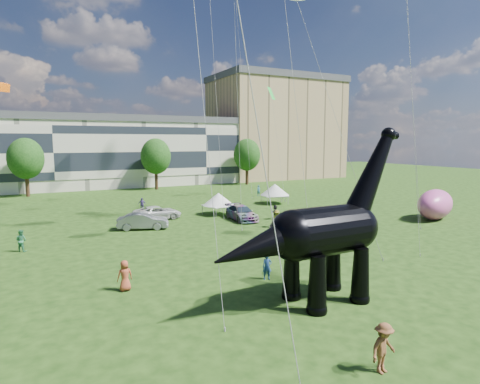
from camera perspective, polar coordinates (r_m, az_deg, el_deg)
name	(u,v)px	position (r m, az deg, el deg)	size (l,w,h in m)	color
ground	(289,311)	(20.97, 7.04, -16.43)	(220.00, 220.00, 0.00)	#16330C
terrace_row	(52,155)	(77.91, -25.16, 4.78)	(78.00, 11.00, 12.00)	beige
apartment_block	(275,130)	(95.55, 5.05, 8.76)	(28.00, 18.00, 22.00)	tan
tree_mid_left	(25,155)	(68.86, -28.21, 4.62)	(5.20, 5.20, 9.44)	#382314
tree_mid_right	(156,153)	(71.40, -11.90, 5.39)	(5.20, 5.20, 9.44)	#382314
tree_far_right	(247,152)	(78.12, 0.99, 5.68)	(5.20, 5.20, 9.44)	#382314
dinosaur_sculpture	(319,235)	(21.18, 11.18, -6.01)	(11.62, 3.27, 9.53)	black
car_grey	(143,221)	(39.64, -13.64, -4.04)	(1.67, 4.78, 1.58)	gray
car_white	(157,213)	(44.40, -11.65, -2.88)	(2.38, 5.15, 1.43)	silver
car_dark	(241,213)	(43.01, 0.21, -2.99)	(2.15, 5.28, 1.53)	#595960
gazebo_near	(218,199)	(46.08, -3.08, -1.05)	(4.29, 4.29, 2.52)	white
gazebo_far	(275,190)	(54.31, 4.97, 0.32)	(4.75, 4.75, 2.69)	silver
inflatable_pink	(435,204)	(48.23, 25.99, -1.59)	(6.47, 3.24, 3.24)	#CF509B
visitors	(150,239)	(31.96, -12.70, -6.59)	(48.96, 44.32, 1.89)	olive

